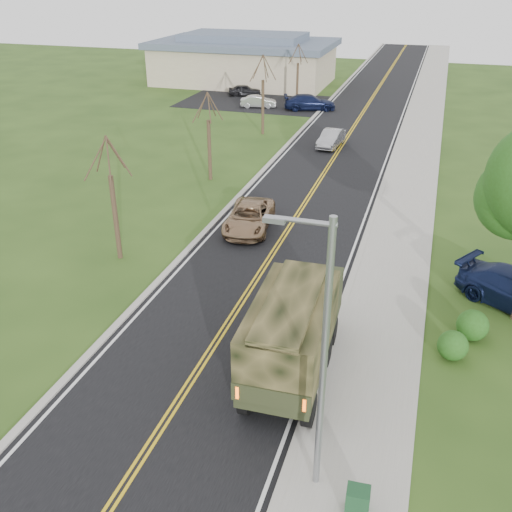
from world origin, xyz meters
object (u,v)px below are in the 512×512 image
at_px(suv_champagne, 249,217).
at_px(utility_box_near, 358,501).
at_px(military_truck, 294,326).
at_px(sedan_silver, 331,138).

height_order(suv_champagne, utility_box_near, suv_champagne).
xyz_separation_m(military_truck, sedan_silver, (-4.01, 28.09, -1.30)).
distance_m(military_truck, suv_champagne, 12.47).
bearing_deg(utility_box_near, suv_champagne, 113.60).
height_order(military_truck, sedan_silver, military_truck).
xyz_separation_m(sedan_silver, utility_box_near, (7.02, -33.24, -0.14)).
bearing_deg(sedan_silver, utility_box_near, -72.91).
height_order(suv_champagne, sedan_silver, suv_champagne).
bearing_deg(suv_champagne, military_truck, -72.01).
distance_m(sedan_silver, utility_box_near, 33.97).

